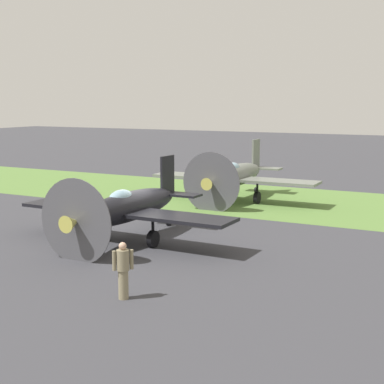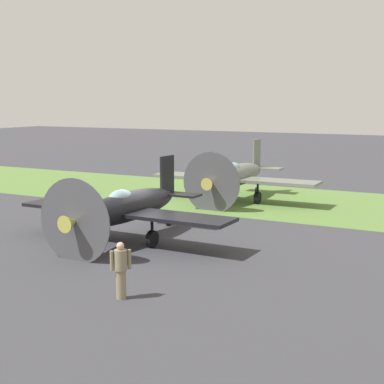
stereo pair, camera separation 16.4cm
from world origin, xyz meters
TOP-DOWN VIEW (x-y plane):
  - ground_plane at (0.00, 0.00)m, footprint 160.00×160.00m
  - grass_verge at (0.00, -11.08)m, footprint 120.00×11.00m
  - airplane_lead at (-0.03, 1.14)m, footprint 9.69×7.71m
  - airplane_wingman at (-0.13, -9.98)m, footprint 9.95×7.91m
  - ground_crew_chief at (-3.87, 7.08)m, footprint 0.49×0.47m
  - fuel_drum at (9.92, -7.47)m, footprint 0.60×0.60m
  - runway_marker_cone at (6.31, -7.05)m, footprint 0.36×0.36m

SIDE VIEW (x-z plane):
  - ground_plane at x=0.00m, z-range 0.00..0.00m
  - grass_verge at x=0.00m, z-range 0.00..0.01m
  - runway_marker_cone at x=6.31m, z-range 0.00..0.44m
  - fuel_drum at x=9.92m, z-range 0.00..0.90m
  - ground_crew_chief at x=-3.87m, z-range 0.05..1.78m
  - airplane_lead at x=-0.03m, z-range -0.28..3.19m
  - airplane_wingman at x=-0.13m, z-range -0.29..3.28m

